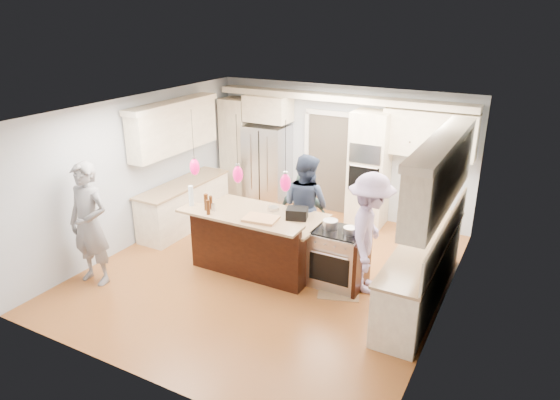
# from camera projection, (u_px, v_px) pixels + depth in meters

# --- Properties ---
(ground_plane) EXTENTS (6.00, 6.00, 0.00)m
(ground_plane) POSITION_uv_depth(u_px,v_px,m) (270.00, 271.00, 8.36)
(ground_plane) COLOR #AF6130
(ground_plane) RESTS_ON ground
(room_shell) EXTENTS (5.54, 6.04, 2.72)m
(room_shell) POSITION_uv_depth(u_px,v_px,m) (269.00, 167.00, 7.72)
(room_shell) COLOR #B2BCC6
(room_shell) RESTS_ON ground
(refrigerator) EXTENTS (0.90, 0.70, 1.80)m
(refrigerator) POSITION_uv_depth(u_px,v_px,m) (267.00, 166.00, 10.90)
(refrigerator) COLOR #B7B7BC
(refrigerator) RESTS_ON ground
(oven_column) EXTENTS (0.72, 0.69, 2.30)m
(oven_column) POSITION_uv_depth(u_px,v_px,m) (369.00, 170.00, 9.82)
(oven_column) COLOR #FFF3CE
(oven_column) RESTS_ON ground
(back_upper_cabinets) EXTENTS (5.30, 0.61, 2.54)m
(back_upper_cabinets) POSITION_uv_depth(u_px,v_px,m) (303.00, 134.00, 10.37)
(back_upper_cabinets) COLOR #FFF3CE
(back_upper_cabinets) RESTS_ON ground
(right_counter_run) EXTENTS (0.64, 3.10, 2.51)m
(right_counter_run) POSITION_uv_depth(u_px,v_px,m) (428.00, 236.00, 7.15)
(right_counter_run) COLOR #FFF3CE
(right_counter_run) RESTS_ON ground
(left_cabinets) EXTENTS (0.64, 2.30, 2.51)m
(left_cabinets) POSITION_uv_depth(u_px,v_px,m) (181.00, 176.00, 9.73)
(left_cabinets) COLOR #FFF3CE
(left_cabinets) RESTS_ON ground
(kitchen_island) EXTENTS (2.10, 1.46, 1.12)m
(kitchen_island) POSITION_uv_depth(u_px,v_px,m) (259.00, 240.00, 8.36)
(kitchen_island) COLOR black
(kitchen_island) RESTS_ON ground
(island_range) EXTENTS (0.82, 0.71, 0.92)m
(island_range) POSITION_uv_depth(u_px,v_px,m) (339.00, 258.00, 7.81)
(island_range) COLOR #B7B7BC
(island_range) RESTS_ON ground
(pendant_lights) EXTENTS (1.75, 0.15, 1.03)m
(pendant_lights) POSITION_uv_depth(u_px,v_px,m) (238.00, 174.00, 7.41)
(pendant_lights) COLOR black
(pendant_lights) RESTS_ON ground
(person_bar_end) EXTENTS (0.74, 0.50, 1.98)m
(person_bar_end) POSITION_uv_depth(u_px,v_px,m) (89.00, 224.00, 7.71)
(person_bar_end) COLOR gray
(person_bar_end) RESTS_ON ground
(person_far_left) EXTENTS (1.05, 0.91, 1.84)m
(person_far_left) POSITION_uv_depth(u_px,v_px,m) (306.00, 206.00, 8.63)
(person_far_left) COLOR #28344E
(person_far_left) RESTS_ON ground
(person_far_right) EXTENTS (0.90, 0.51, 1.45)m
(person_far_right) POSITION_uv_depth(u_px,v_px,m) (302.00, 212.00, 8.85)
(person_far_right) COLOR #44605F
(person_far_right) RESTS_ON ground
(person_range_side) EXTENTS (0.92, 1.33, 1.89)m
(person_range_side) POSITION_uv_depth(u_px,v_px,m) (370.00, 233.00, 7.50)
(person_range_side) COLOR #A491C3
(person_range_side) RESTS_ON ground
(floor_rug) EXTENTS (0.89, 1.07, 0.01)m
(floor_rug) POSITION_uv_depth(u_px,v_px,m) (339.00, 285.00, 7.91)
(floor_rug) COLOR #90724E
(floor_rug) RESTS_ON ground
(water_bottle) EXTENTS (0.10, 0.10, 0.34)m
(water_bottle) POSITION_uv_depth(u_px,v_px,m) (191.00, 196.00, 8.03)
(water_bottle) COLOR silver
(water_bottle) RESTS_ON kitchen_island
(beer_bottle_a) EXTENTS (0.07, 0.07, 0.21)m
(beer_bottle_a) POSITION_uv_depth(u_px,v_px,m) (211.00, 202.00, 7.93)
(beer_bottle_a) COLOR #44220C
(beer_bottle_a) RESTS_ON kitchen_island
(beer_bottle_b) EXTENTS (0.07, 0.07, 0.24)m
(beer_bottle_b) POSITION_uv_depth(u_px,v_px,m) (208.00, 207.00, 7.70)
(beer_bottle_b) COLOR #44220C
(beer_bottle_b) RESTS_ON kitchen_island
(beer_bottle_c) EXTENTS (0.09, 0.09, 0.27)m
(beer_bottle_c) POSITION_uv_depth(u_px,v_px,m) (206.00, 202.00, 7.87)
(beer_bottle_c) COLOR #44220C
(beer_bottle_c) RESTS_ON kitchen_island
(drink_can) EXTENTS (0.07, 0.07, 0.12)m
(drink_can) POSITION_uv_depth(u_px,v_px,m) (213.00, 207.00, 7.86)
(drink_can) COLOR #B7B7BC
(drink_can) RESTS_ON kitchen_island
(cutting_board) EXTENTS (0.55, 0.42, 0.04)m
(cutting_board) POSITION_uv_depth(u_px,v_px,m) (261.00, 219.00, 7.53)
(cutting_board) COLOR tan
(cutting_board) RESTS_ON kitchen_island
(pot_large) EXTENTS (0.24, 0.24, 0.14)m
(pot_large) POSITION_uv_depth(u_px,v_px,m) (330.00, 224.00, 7.71)
(pot_large) COLOR #B7B7BC
(pot_large) RESTS_ON island_range
(pot_small) EXTENTS (0.20, 0.20, 0.10)m
(pot_small) POSITION_uv_depth(u_px,v_px,m) (350.00, 230.00, 7.53)
(pot_small) COLOR #B7B7BC
(pot_small) RESTS_ON island_range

